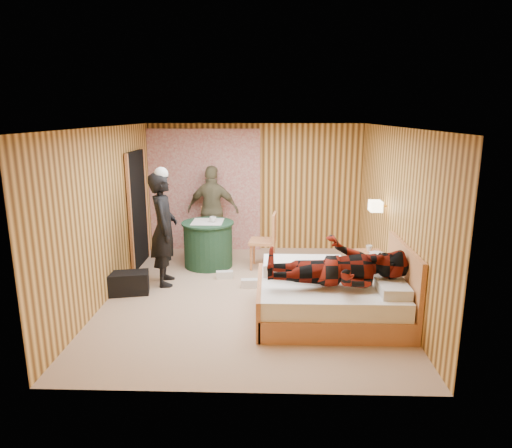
{
  "coord_description": "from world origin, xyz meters",
  "views": [
    {
      "loc": [
        0.3,
        -6.47,
        2.69
      ],
      "look_at": [
        0.09,
        0.25,
        1.05
      ],
      "focal_mm": 32.0,
      "sensor_mm": 36.0,
      "label": 1
    }
  ],
  "objects_px": {
    "wall_lamp": "(376,206)",
    "man_on_bed": "(337,256)",
    "man_at_table": "(213,210)",
    "bed": "(331,297)",
    "round_table": "(208,244)",
    "woman_standing": "(164,229)",
    "chair_near": "(268,236)",
    "duffel_bag": "(129,283)",
    "chair_far": "(212,227)",
    "nightstand": "(370,270)"
  },
  "relations": [
    {
      "from": "bed",
      "to": "man_at_table",
      "type": "bearing_deg",
      "value": 123.86
    },
    {
      "from": "duffel_bag",
      "to": "man_at_table",
      "type": "distance_m",
      "value": 2.47
    },
    {
      "from": "man_on_bed",
      "to": "bed",
      "type": "bearing_deg",
      "value": 95.42
    },
    {
      "from": "duffel_bag",
      "to": "man_on_bed",
      "type": "height_order",
      "value": "man_on_bed"
    },
    {
      "from": "nightstand",
      "to": "man_on_bed",
      "type": "xyz_separation_m",
      "value": [
        -0.73,
        -1.38,
        0.66
      ]
    },
    {
      "from": "bed",
      "to": "man_at_table",
      "type": "relative_size",
      "value": 1.13
    },
    {
      "from": "bed",
      "to": "duffel_bag",
      "type": "relative_size",
      "value": 3.26
    },
    {
      "from": "wall_lamp",
      "to": "man_on_bed",
      "type": "distance_m",
      "value": 1.67
    },
    {
      "from": "chair_far",
      "to": "round_table",
      "type": "bearing_deg",
      "value": -98.99
    },
    {
      "from": "wall_lamp",
      "to": "chair_far",
      "type": "bearing_deg",
      "value": 149.31
    },
    {
      "from": "round_table",
      "to": "nightstand",
      "type": "bearing_deg",
      "value": -19.52
    },
    {
      "from": "man_at_table",
      "to": "woman_standing",
      "type": "bearing_deg",
      "value": 79.65
    },
    {
      "from": "man_at_table",
      "to": "wall_lamp",
      "type": "bearing_deg",
      "value": 157.11
    },
    {
      "from": "wall_lamp",
      "to": "man_on_bed",
      "type": "relative_size",
      "value": 0.15
    },
    {
      "from": "nightstand",
      "to": "bed",
      "type": "bearing_deg",
      "value": -123.1
    },
    {
      "from": "nightstand",
      "to": "man_at_table",
      "type": "relative_size",
      "value": 0.33
    },
    {
      "from": "chair_near",
      "to": "man_at_table",
      "type": "height_order",
      "value": "man_at_table"
    },
    {
      "from": "duffel_bag",
      "to": "man_at_table",
      "type": "relative_size",
      "value": 0.35
    },
    {
      "from": "chair_far",
      "to": "bed",
      "type": "bearing_deg",
      "value": -65.61
    },
    {
      "from": "chair_near",
      "to": "bed",
      "type": "bearing_deg",
      "value": 28.99
    },
    {
      "from": "chair_near",
      "to": "man_at_table",
      "type": "relative_size",
      "value": 0.58
    },
    {
      "from": "bed",
      "to": "wall_lamp",
      "type": "bearing_deg",
      "value": 56.59
    },
    {
      "from": "round_table",
      "to": "chair_near",
      "type": "relative_size",
      "value": 0.93
    },
    {
      "from": "nightstand",
      "to": "chair_near",
      "type": "bearing_deg",
      "value": 151.82
    },
    {
      "from": "round_table",
      "to": "chair_near",
      "type": "bearing_deg",
      "value": -4.51
    },
    {
      "from": "bed",
      "to": "chair_far",
      "type": "height_order",
      "value": "bed"
    },
    {
      "from": "chair_near",
      "to": "man_on_bed",
      "type": "distance_m",
      "value": 2.44
    },
    {
      "from": "woman_standing",
      "to": "chair_far",
      "type": "bearing_deg",
      "value": -28.88
    },
    {
      "from": "chair_far",
      "to": "woman_standing",
      "type": "relative_size",
      "value": 0.51
    },
    {
      "from": "man_on_bed",
      "to": "wall_lamp",
      "type": "bearing_deg",
      "value": 61.62
    },
    {
      "from": "duffel_bag",
      "to": "round_table",
      "type": "bearing_deg",
      "value": 40.36
    },
    {
      "from": "bed",
      "to": "round_table",
      "type": "xyz_separation_m",
      "value": [
        -1.93,
        2.1,
        0.12
      ]
    },
    {
      "from": "woman_standing",
      "to": "man_on_bed",
      "type": "height_order",
      "value": "man_on_bed"
    },
    {
      "from": "round_table",
      "to": "duffel_bag",
      "type": "distance_m",
      "value": 1.73
    },
    {
      "from": "chair_near",
      "to": "woman_standing",
      "type": "xyz_separation_m",
      "value": [
        -1.64,
        -0.81,
        0.32
      ]
    },
    {
      "from": "bed",
      "to": "woman_standing",
      "type": "distance_m",
      "value": 2.85
    },
    {
      "from": "chair_near",
      "to": "man_on_bed",
      "type": "bearing_deg",
      "value": 27.34
    },
    {
      "from": "chair_far",
      "to": "chair_near",
      "type": "bearing_deg",
      "value": -47.09
    },
    {
      "from": "wall_lamp",
      "to": "bed",
      "type": "distance_m",
      "value": 1.76
    },
    {
      "from": "bed",
      "to": "duffel_bag",
      "type": "distance_m",
      "value": 3.07
    },
    {
      "from": "man_at_table",
      "to": "man_on_bed",
      "type": "distance_m",
      "value": 3.67
    },
    {
      "from": "wall_lamp",
      "to": "bed",
      "type": "relative_size",
      "value": 0.13
    },
    {
      "from": "chair_far",
      "to": "chair_near",
      "type": "relative_size",
      "value": 0.93
    },
    {
      "from": "chair_near",
      "to": "woman_standing",
      "type": "bearing_deg",
      "value": -58.06
    },
    {
      "from": "wall_lamp",
      "to": "woman_standing",
      "type": "relative_size",
      "value": 0.14
    },
    {
      "from": "bed",
      "to": "chair_far",
      "type": "distance_m",
      "value": 3.45
    },
    {
      "from": "wall_lamp",
      "to": "man_at_table",
      "type": "xyz_separation_m",
      "value": [
        -2.73,
        1.68,
        -0.44
      ]
    },
    {
      "from": "woman_standing",
      "to": "man_on_bed",
      "type": "distance_m",
      "value": 2.91
    },
    {
      "from": "chair_far",
      "to": "chair_near",
      "type": "distance_m",
      "value": 1.35
    },
    {
      "from": "chair_far",
      "to": "chair_near",
      "type": "height_order",
      "value": "chair_near"
    }
  ]
}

